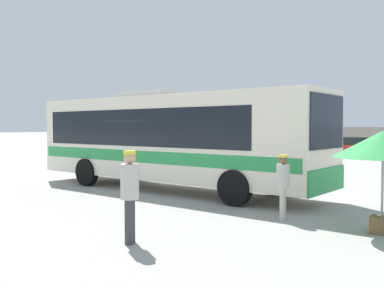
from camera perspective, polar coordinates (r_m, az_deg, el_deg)
The scene contains 11 objects.
ground_plane at distance 24.29m, azimuth 11.31°, elevation -3.10°, with size 300.00×300.00×0.00m, color #A3A099.
perimeter_wall at distance 38.16m, azimuth 21.44°, elevation 0.43°, with size 80.00×0.30×2.25m, color #9E998C.
coach_bus_cream_green at distance 15.55m, azimuth -3.33°, elevation 0.97°, with size 11.65×2.87×3.57m.
attendant_by_bus_door at distance 10.71m, azimuth 11.95°, elevation -5.05°, with size 0.40×0.40×1.59m.
passenger_waiting_on_apron at distance 8.46m, azimuth -8.23°, elevation -6.14°, with size 0.49×0.49×1.80m.
vendor_umbrella_secondary_green at distance 9.90m, azimuth 23.96°, elevation -0.29°, with size 2.06×2.06×2.18m.
parked_car_leftmost_silver at distance 39.21m, azimuth 4.17°, elevation 0.14°, with size 4.48×2.06×1.50m.
parked_car_second_maroon at distance 36.04m, azimuth 11.07°, elevation -0.14°, with size 4.61×2.12×1.41m.
parked_car_third_red at distance 33.25m, azimuth 20.98°, elevation -0.38°, with size 4.16×2.06×1.51m.
roadside_tree_left at distance 49.57m, azimuth 8.08°, elevation 4.29°, with size 4.13×4.13×5.78m.
roadside_tree_midleft at distance 45.41m, azimuth 16.95°, elevation 5.08°, with size 3.47×3.47×6.05m.
Camera 1 is at (10.82, -11.62, 2.26)m, focal length 40.32 mm.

